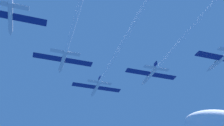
{
  "coord_description": "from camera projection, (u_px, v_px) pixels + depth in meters",
  "views": [
    {
      "loc": [
        -21.9,
        -88.27,
        -46.62
      ],
      "look_at": [
        0.1,
        -19.11,
        -0.06
      ],
      "focal_mm": 42.82,
      "sensor_mm": 36.0,
      "label": 1
    }
  ],
  "objects": [
    {
      "name": "jet_lead",
      "position": [
        109.0,
        66.0,
        87.49
      ],
      "size": [
        18.45,
        58.55,
        3.06
      ],
      "color": "silver"
    },
    {
      "name": "jet_left_wing",
      "position": [
        71.0,
        34.0,
        72.64
      ],
      "size": [
        18.45,
        52.99,
        3.06
      ],
      "color": "silver"
    },
    {
      "name": "jet_right_wing",
      "position": [
        172.0,
        50.0,
        81.19
      ],
      "size": [
        18.45,
        56.05,
        3.06
      ],
      "color": "silver"
    },
    {
      "name": "cloud_puffy",
      "position": [
        218.0,
        124.0,
        112.88
      ],
      "size": [
        31.02,
        17.06,
        10.86
      ],
      "primitive_type": "ellipsoid",
      "color": "white"
    }
  ]
}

